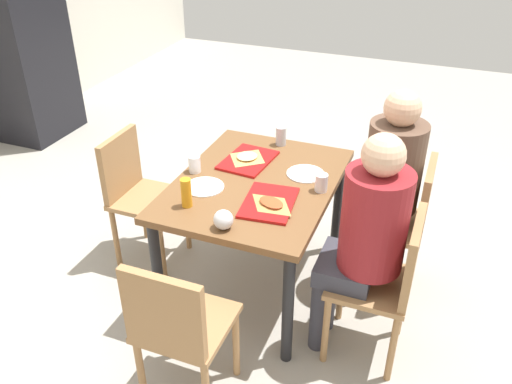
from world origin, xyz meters
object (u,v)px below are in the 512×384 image
(plastic_cup_b, at_px, (321,183))
(foil_bundle, at_px, (223,220))
(pizza_slice_b, at_px, (247,157))
(soda_can, at_px, (281,136))
(plastic_cup_a, at_px, (195,164))
(person_in_red, at_px, (365,231))
(tray_red_near, at_px, (269,203))
(chair_left_end, at_px, (177,326))
(pizza_slice_a, at_px, (271,203))
(tray_red_far, at_px, (248,160))
(main_table, at_px, (256,195))
(chair_far_side, at_px, (136,189))
(paper_plate_near_edge, at_px, (306,174))
(drink_fridge, at_px, (20,37))
(chair_near_right, at_px, (404,217))
(condiment_bottle, at_px, (186,193))
(paper_plate_center, at_px, (204,187))
(chair_near_left, at_px, (388,278))
(person_in_brown_jacket, at_px, (386,176))

(plastic_cup_b, xyz_separation_m, foil_bundle, (-0.52, 0.35, 0.00))
(pizza_slice_b, xyz_separation_m, soda_can, (0.28, -0.12, 0.04))
(plastic_cup_a, xyz_separation_m, soda_can, (0.52, -0.35, 0.01))
(person_in_red, relative_size, tray_red_near, 3.56)
(chair_left_end, bearing_deg, pizza_slice_a, -13.46)
(person_in_red, xyz_separation_m, tray_red_far, (0.49, 0.81, -0.01))
(main_table, xyz_separation_m, person_in_red, (-0.29, -0.68, 0.11))
(tray_red_far, relative_size, plastic_cup_b, 3.60)
(chair_far_side, bearing_deg, main_table, -90.00)
(paper_plate_near_edge, height_order, drink_fridge, drink_fridge)
(chair_far_side, bearing_deg, soda_can, -58.29)
(chair_near_right, bearing_deg, paper_plate_near_edge, 101.32)
(pizza_slice_b, relative_size, foil_bundle, 2.16)
(chair_left_end, distance_m, pizza_slice_a, 0.80)
(pizza_slice_a, xyz_separation_m, plastic_cup_a, (0.20, 0.55, 0.03))
(main_table, bearing_deg, pizza_slice_b, 33.60)
(person_in_red, xyz_separation_m, paper_plate_near_edge, (0.46, 0.44, -0.01))
(chair_far_side, relative_size, foil_bundle, 8.70)
(chair_left_end, relative_size, condiment_bottle, 5.44)
(chair_far_side, height_order, tray_red_far, chair_far_side)
(paper_plate_near_edge, xyz_separation_m, plastic_cup_b, (-0.15, -0.13, 0.05))
(chair_far_side, xyz_separation_m, condiment_bottle, (-0.38, -0.58, 0.31))
(tray_red_near, height_order, pizza_slice_b, pizza_slice_b)
(paper_plate_center, distance_m, foil_bundle, 0.42)
(tray_red_near, bearing_deg, chair_left_end, 168.64)
(chair_near_left, xyz_separation_m, condiment_bottle, (-0.09, 1.06, 0.31))
(tray_red_near, bearing_deg, chair_far_side, 78.21)
(chair_near_right, height_order, condiment_bottle, condiment_bottle)
(pizza_slice_a, distance_m, soda_can, 0.75)
(pizza_slice_b, bearing_deg, main_table, -146.40)
(foil_bundle, bearing_deg, paper_plate_near_edge, -18.12)
(paper_plate_center, xyz_separation_m, foil_bundle, (-0.32, -0.26, 0.05))
(drink_fridge, bearing_deg, pizza_slice_a, -117.52)
(person_in_red, distance_m, foil_bundle, 0.69)
(paper_plate_center, xyz_separation_m, pizza_slice_b, (0.38, -0.10, 0.02))
(person_in_red, relative_size, paper_plate_near_edge, 5.82)
(chair_far_side, xyz_separation_m, plastic_cup_b, (0.03, -1.19, 0.28))
(main_table, xyz_separation_m, chair_near_right, (0.29, -0.82, -0.14))
(tray_red_far, xyz_separation_m, drink_fridge, (1.14, 2.72, 0.20))
(chair_near_right, xyz_separation_m, person_in_red, (-0.58, 0.14, 0.25))
(chair_far_side, distance_m, drink_fridge, 2.48)
(person_in_brown_jacket, height_order, pizza_slice_a, person_in_brown_jacket)
(chair_near_right, bearing_deg, condiment_bottle, 122.19)
(pizza_slice_a, relative_size, soda_can, 2.03)
(chair_near_right, xyz_separation_m, person_in_brown_jacket, (-0.00, 0.14, 0.25))
(plastic_cup_b, bearing_deg, tray_red_far, 70.88)
(paper_plate_near_edge, relative_size, drink_fridge, 0.12)
(person_in_brown_jacket, bearing_deg, paper_plate_near_edge, 104.79)
(pizza_slice_a, bearing_deg, plastic_cup_a, 69.80)
(chair_left_end, height_order, person_in_red, person_in_red)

